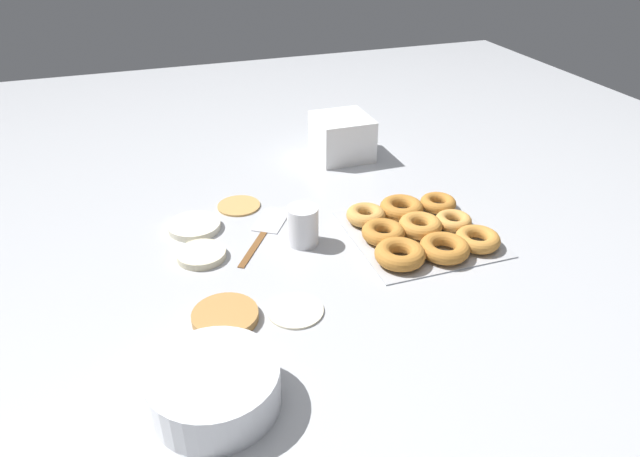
% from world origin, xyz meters
% --- Properties ---
extents(ground_plane, '(3.00, 3.00, 0.00)m').
position_xyz_m(ground_plane, '(0.00, 0.00, 0.00)').
color(ground_plane, '#B2B5BA').
extents(pancake_0, '(0.12, 0.12, 0.01)m').
position_xyz_m(pancake_0, '(0.12, 0.15, 0.01)').
color(pancake_0, silver).
rests_on(pancake_0, ground_plane).
extents(pancake_1, '(0.12, 0.12, 0.02)m').
position_xyz_m(pancake_1, '(-0.21, 0.14, 0.01)').
color(pancake_1, '#B27F42').
rests_on(pancake_1, ground_plane).
extents(pancake_2, '(0.10, 0.10, 0.01)m').
position_xyz_m(pancake_2, '(-0.23, 0.02, 0.00)').
color(pancake_2, beige).
rests_on(pancake_2, ground_plane).
extents(pancake_3, '(0.10, 0.10, 0.01)m').
position_xyz_m(pancake_3, '(-0.00, 0.15, 0.01)').
color(pancake_3, beige).
rests_on(pancake_3, ground_plane).
extents(pancake_4, '(0.10, 0.10, 0.01)m').
position_xyz_m(pancake_4, '(0.19, 0.03, 0.00)').
color(pancake_4, tan).
rests_on(pancake_4, ground_plane).
extents(donut_tray, '(0.30, 0.30, 0.04)m').
position_xyz_m(donut_tray, '(-0.07, -0.31, 0.02)').
color(donut_tray, '#ADAFB5').
rests_on(donut_tray, ground_plane).
extents(batter_bowl, '(0.19, 0.19, 0.07)m').
position_xyz_m(batter_bowl, '(-0.40, 0.19, 0.03)').
color(batter_bowl, white).
rests_on(batter_bowl, ground_plane).
extents(container_stack, '(0.16, 0.15, 0.12)m').
position_xyz_m(container_stack, '(0.39, -0.31, 0.06)').
color(container_stack, white).
rests_on(container_stack, ground_plane).
extents(paper_cup, '(0.07, 0.07, 0.09)m').
position_xyz_m(paper_cup, '(-0.01, -0.06, 0.04)').
color(paper_cup, white).
rests_on(paper_cup, ground_plane).
extents(spatula, '(0.23, 0.17, 0.01)m').
position_xyz_m(spatula, '(0.08, -0.01, 0.00)').
color(spatula, brown).
rests_on(spatula, ground_plane).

